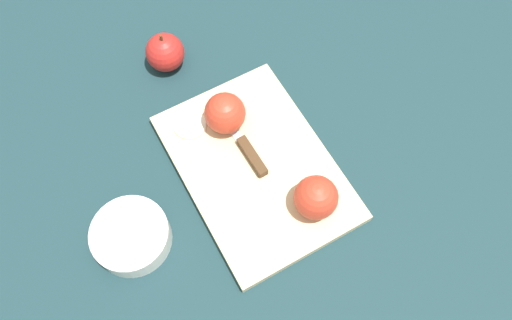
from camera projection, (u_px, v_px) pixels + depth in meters
The scene contains 8 objects.
ground_plane at pixel (256, 169), 0.86m from camera, with size 4.00×4.00×0.00m, color #193338.
cutting_board at pixel (256, 167), 0.85m from camera, with size 0.35×0.25×0.02m.
apple_half_left at pixel (316, 198), 0.78m from camera, with size 0.07×0.07×0.07m.
apple_half_right at pixel (225, 113), 0.85m from camera, with size 0.07×0.07×0.07m.
knife at pixel (248, 151), 0.85m from camera, with size 0.17×0.02×0.02m.
apple_slice at pixel (190, 125), 0.88m from camera, with size 0.06×0.06×0.00m.
apple_whole at pixel (165, 52), 0.92m from camera, with size 0.07×0.07×0.08m.
bowl at pixel (131, 236), 0.79m from camera, with size 0.12×0.12×0.04m.
Camera 1 is at (-0.31, 0.17, 0.79)m, focal length 35.00 mm.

